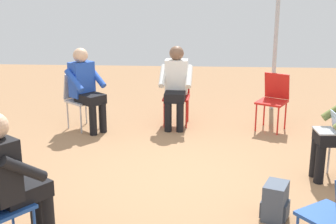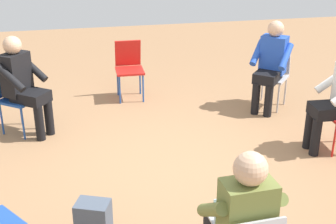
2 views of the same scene
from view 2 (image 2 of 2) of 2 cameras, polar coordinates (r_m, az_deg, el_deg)
The scene contains 8 objects.
ground_plane at distance 5.12m, azimuth 0.92°, elevation -7.05°, with size 14.00×14.00×0.00m, color #99704C.
chair_north at distance 6.94m, azimuth -4.77°, elevation 5.68°, with size 0.41×0.44×0.85m.
chair_northeast at distance 6.79m, azimuth 12.73°, elevation 4.77°, with size 0.58×0.59×0.85m.
chair_northwest at distance 6.11m, azimuth -18.22°, elevation 2.07°, with size 0.58×0.57×0.85m.
person_with_laptop at distance 3.25m, azimuth 8.77°, elevation -12.70°, with size 0.51×0.54×1.24m.
person_in_black at distance 5.94m, azimuth -17.28°, elevation 3.62°, with size 0.63×0.63×1.24m.
person_in_blue at distance 6.58m, azimuth 12.44°, elevation 6.02°, with size 0.63×0.63×1.24m.
backpack_near_laptop_user at distance 4.11m, azimuth -9.04°, elevation -13.22°, with size 0.33×0.30×0.36m.
Camera 2 is at (-0.97, -4.31, 2.58)m, focal length 50.00 mm.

